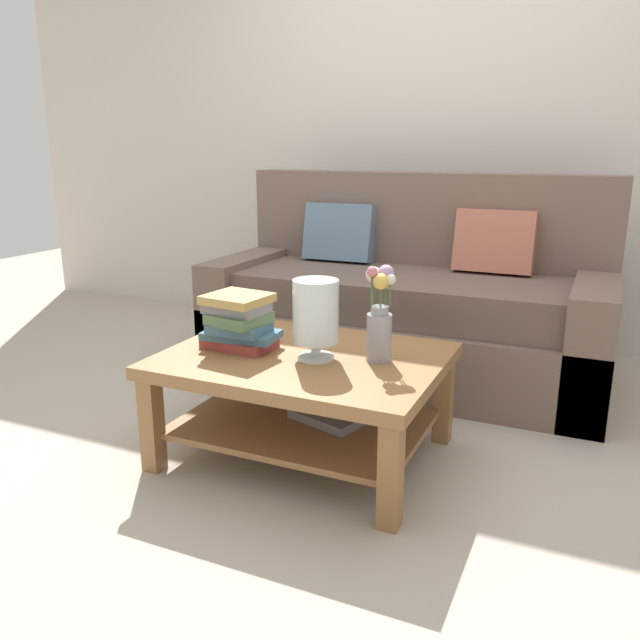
# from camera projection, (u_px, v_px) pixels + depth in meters

# --- Properties ---
(ground_plane) EXTENTS (10.00, 10.00, 0.00)m
(ground_plane) POSITION_uv_depth(u_px,v_px,m) (333.00, 424.00, 2.86)
(ground_plane) COLOR #ADA393
(back_wall) EXTENTS (6.40, 0.12, 2.70)m
(back_wall) POSITION_uv_depth(u_px,v_px,m) (439.00, 121.00, 3.96)
(back_wall) COLOR beige
(back_wall) RESTS_ON ground
(couch) EXTENTS (2.04, 0.90, 1.06)m
(couch) POSITION_uv_depth(u_px,v_px,m) (408.00, 307.00, 3.44)
(couch) COLOR brown
(couch) RESTS_ON ground
(coffee_table) EXTENTS (1.05, 0.81, 0.42)m
(coffee_table) POSITION_uv_depth(u_px,v_px,m) (305.00, 382.00, 2.51)
(coffee_table) COLOR olive
(coffee_table) RESTS_ON ground
(book_stack_main) EXTENTS (0.31, 0.24, 0.22)m
(book_stack_main) POSITION_uv_depth(u_px,v_px,m) (239.00, 322.00, 2.52)
(book_stack_main) COLOR #993833
(book_stack_main) RESTS_ON coffee_table
(glass_hurricane_vase) EXTENTS (0.17, 0.17, 0.30)m
(glass_hurricane_vase) POSITION_uv_depth(u_px,v_px,m) (316.00, 314.00, 2.38)
(glass_hurricane_vase) COLOR silver
(glass_hurricane_vase) RESTS_ON coffee_table
(flower_pitcher) EXTENTS (0.12, 0.10, 0.36)m
(flower_pitcher) POSITION_uv_depth(u_px,v_px,m) (379.00, 318.00, 2.36)
(flower_pitcher) COLOR gray
(flower_pitcher) RESTS_ON coffee_table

